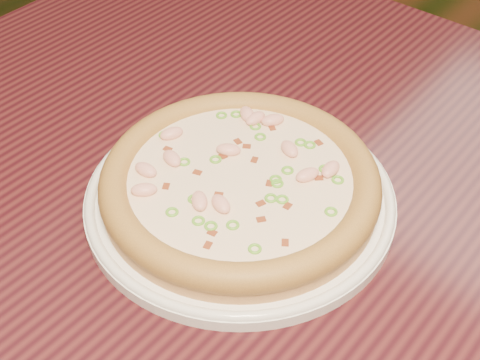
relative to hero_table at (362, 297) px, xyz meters
The scene contains 4 objects.
ground 0.77m from the hero_table, 122.19° to the left, with size 9.00×9.00×0.00m, color black.
hero_table is the anchor object (origin of this frame).
plate 0.17m from the hero_table, 157.38° to the right, with size 0.29×0.29×0.02m.
pizza 0.18m from the hero_table, 157.51° to the right, with size 0.26×0.26×0.03m.
Camera 1 is at (0.38, -0.74, 1.20)m, focal length 50.00 mm.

